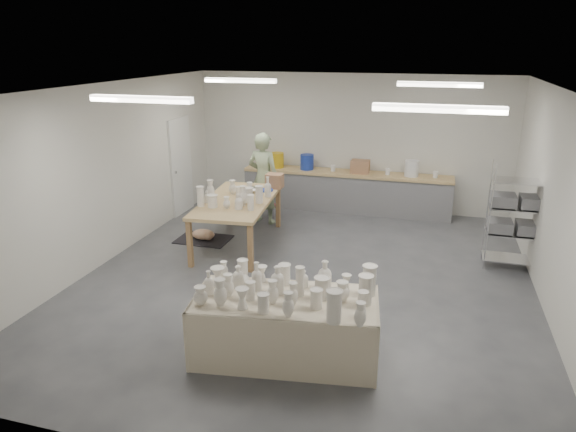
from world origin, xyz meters
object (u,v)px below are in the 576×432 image
(red_stool, at_px, (268,206))
(work_table, at_px, (240,199))
(drying_table, at_px, (286,323))
(potter, at_px, (264,178))

(red_stool, bearing_deg, work_table, -90.08)
(red_stool, bearing_deg, drying_table, -69.70)
(work_table, height_order, red_stool, work_table)
(potter, relative_size, red_stool, 4.78)
(red_stool, bearing_deg, potter, -90.00)
(drying_table, bearing_deg, red_stool, 102.31)
(drying_table, height_order, potter, potter)
(potter, bearing_deg, work_table, 101.99)
(work_table, relative_size, potter, 1.30)
(work_table, distance_m, red_stool, 1.73)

